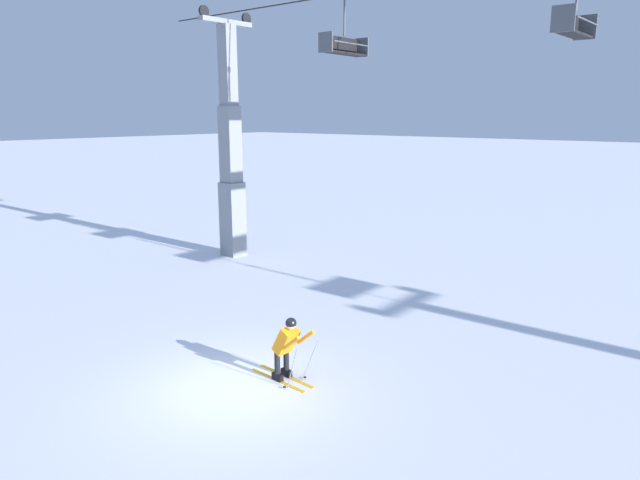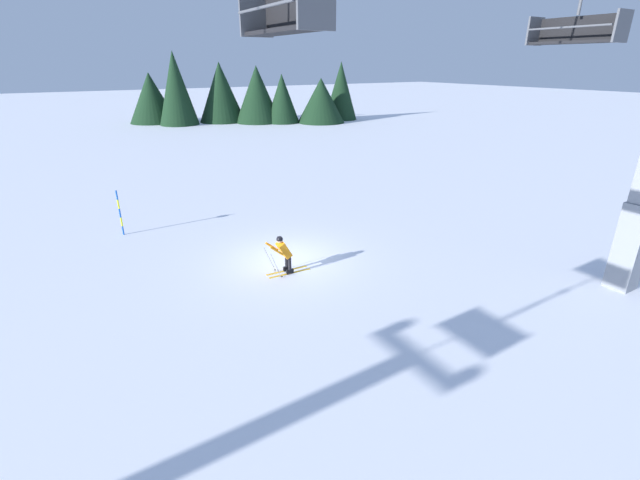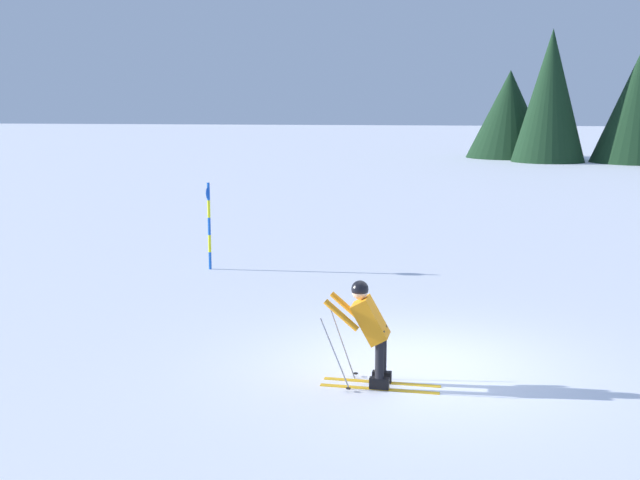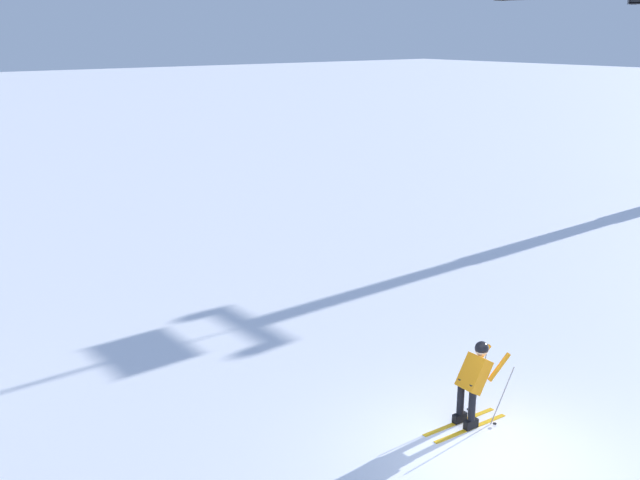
% 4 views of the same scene
% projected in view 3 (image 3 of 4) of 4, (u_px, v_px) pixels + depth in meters
% --- Properties ---
extents(ground_plane, '(260.00, 260.00, 0.00)m').
position_uv_depth(ground_plane, '(417.00, 364.00, 12.48)').
color(ground_plane, white).
extents(skier_carving_main, '(1.73, 0.72, 1.69)m').
position_uv_depth(skier_carving_main, '(369.00, 325.00, 11.40)').
color(skier_carving_main, yellow).
rests_on(skier_carving_main, ground_plane).
extents(trail_marker_pole, '(0.07, 0.28, 2.13)m').
position_uv_depth(trail_marker_pole, '(209.00, 223.00, 19.38)').
color(trail_marker_pole, blue).
rests_on(trail_marker_pole, ground_plane).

